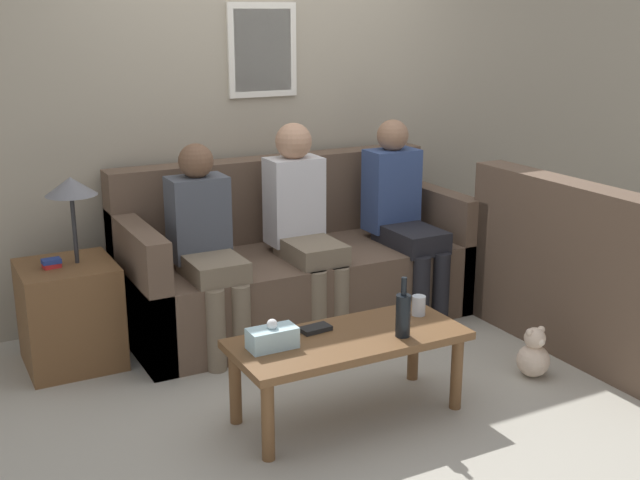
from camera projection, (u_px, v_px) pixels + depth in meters
name	position (u px, v px, depth m)	size (l,w,h in m)	color
ground_plane	(336.00, 347.00, 4.82)	(16.00, 16.00, 0.00)	#ADA899
wall_back	(261.00, 111.00, 5.35)	(9.00, 0.08, 2.60)	#9E937F
couch_main	(294.00, 267.00, 5.20)	(2.22, 0.94, 1.02)	brown
couch_side	(614.00, 291.00, 4.75)	(0.94, 1.66, 1.02)	brown
coffee_table	(348.00, 347.00, 3.91)	(1.16, 0.50, 0.43)	brown
side_table_with_lamp	(70.00, 308.00, 4.51)	(0.52, 0.52, 1.08)	brown
wine_bottle	(403.00, 314.00, 3.86)	(0.07, 0.07, 0.30)	black
drinking_glass	(419.00, 305.00, 4.15)	(0.07, 0.07, 0.10)	silver
book_stack	(315.00, 329.00, 3.95)	(0.16, 0.10, 0.02)	black
tissue_box	(272.00, 338.00, 3.74)	(0.23, 0.12, 0.15)	silver
person_left	(206.00, 240.00, 4.63)	(0.34, 0.60, 1.22)	#756651
person_middle	(303.00, 218.00, 4.95)	(0.34, 0.63, 1.29)	#756651
person_right	(402.00, 210.00, 5.25)	(0.34, 0.65, 1.27)	black
teddy_bear	(534.00, 355.00, 4.41)	(0.18, 0.18, 0.29)	beige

